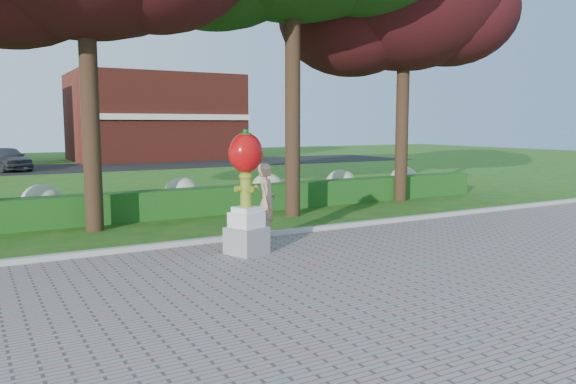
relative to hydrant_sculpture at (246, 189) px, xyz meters
name	(u,v)px	position (x,y,z in m)	size (l,w,h in m)	color
ground	(279,274)	(-0.13, -1.60, -1.38)	(100.00, 100.00, 0.00)	#1E5A16
walkway	(445,351)	(-0.13, -5.60, -1.36)	(40.00, 14.00, 0.04)	gray
curb	(214,240)	(-0.13, 1.40, -1.30)	(40.00, 0.18, 0.15)	#ADADA5
lawn_hedge	(160,204)	(-0.13, 5.40, -0.98)	(24.00, 0.70, 0.80)	#1F4E16
hydrangea_row	(168,194)	(0.44, 6.40, -0.83)	(20.10, 1.10, 0.99)	#A1A981
street	(56,168)	(-0.13, 26.40, -1.37)	(50.00, 8.00, 0.02)	black
building_right	(155,118)	(7.87, 32.40, 1.82)	(12.00, 8.00, 6.40)	maroon
hydrant_sculpture	(246,189)	(0.00, 0.00, 0.00)	(0.88, 0.88, 2.52)	gray
woman	(267,202)	(0.99, 1.00, -0.46)	(0.64, 0.42, 1.76)	tan
parked_car	(6,158)	(-2.84, 25.89, -0.65)	(1.67, 4.15, 1.42)	#3A3D41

